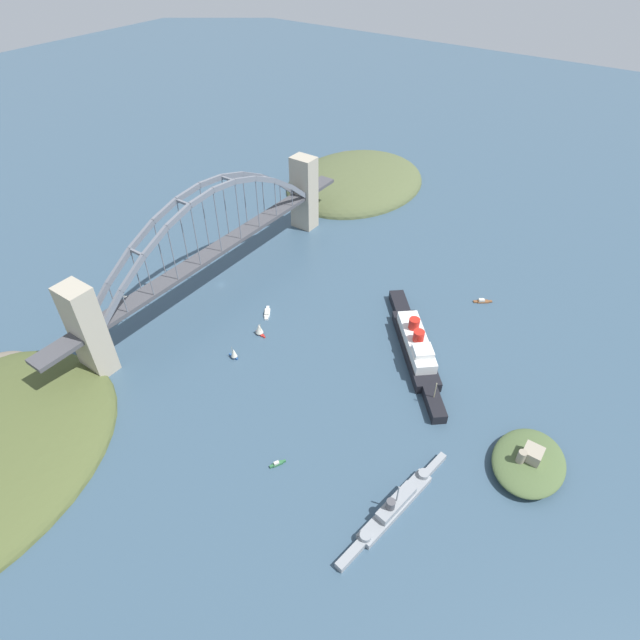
{
  "coord_description": "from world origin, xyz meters",
  "views": [
    {
      "loc": [
        183.41,
        207.24,
        198.92
      ],
      "look_at": [
        0.0,
        78.87,
        8.0
      ],
      "focal_mm": 28.75,
      "sensor_mm": 36.0,
      "label": 1
    }
  ],
  "objects": [
    {
      "name": "ground_plane",
      "position": [
        0.0,
        0.0,
        0.0
      ],
      "size": [
        1400.0,
        1400.0,
        0.0
      ],
      "primitive_type": "plane",
      "color": "#385166"
    },
    {
      "name": "naval_cruiser",
      "position": [
        74.7,
        168.97,
        2.78
      ],
      "size": [
        69.97,
        14.74,
        16.73
      ],
      "color": "gray",
      "rests_on": "ground"
    },
    {
      "name": "small_boat_3",
      "position": [
        -80.0,
        146.59,
        0.76
      ],
      "size": [
        8.3,
        10.38,
        2.18
      ],
      "color": "brown",
      "rests_on": "ground"
    },
    {
      "name": "harbor_arch_bridge",
      "position": [
        0.0,
        0.0,
        28.92
      ],
      "size": [
        245.66,
        16.76,
        69.6
      ],
      "color": "#ADA38E",
      "rests_on": "ground"
    },
    {
      "name": "small_boat_1",
      "position": [
        6.16,
        43.96,
        0.81
      ],
      "size": [
        11.51,
        8.84,
        2.26
      ],
      "color": "silver",
      "rests_on": "ground"
    },
    {
      "name": "seaplane_taxiing_near_bridge",
      "position": [
        46.94,
        -34.92,
        1.93
      ],
      "size": [
        7.47,
        9.24,
        4.85
      ],
      "color": "#B7B7B2",
      "rests_on": "ground"
    },
    {
      "name": "headland_west_shore",
      "position": [
        -177.63,
        -8.43,
        0.0
      ],
      "size": [
        136.97,
        109.07,
        30.14
      ],
      "color": "#515B38",
      "rests_on": "ground"
    },
    {
      "name": "small_boat_0",
      "position": [
        85.58,
        115.35,
        0.79
      ],
      "size": [
        7.23,
        4.55,
        2.18
      ],
      "color": "#2D6B3D",
      "rests_on": "ground"
    },
    {
      "name": "fort_island_mid_harbor",
      "position": [
        22.42,
        207.6,
        3.96
      ],
      "size": [
        38.95,
        31.0,
        13.45
      ],
      "color": "#4C6038",
      "rests_on": "ground"
    },
    {
      "name": "small_boat_4",
      "position": [
        45.72,
        53.23,
        3.56
      ],
      "size": [
        3.61,
        6.26,
        7.64
      ],
      "color": "#234C8C",
      "rests_on": "ground"
    },
    {
      "name": "ocean_liner",
      "position": [
        -15.44,
        132.38,
        5.3
      ],
      "size": [
        81.7,
        71.65,
        17.45
      ],
      "color": "black",
      "rests_on": "ground"
    },
    {
      "name": "small_boat_2",
      "position": [
        22.46,
        51.82,
        3.87
      ],
      "size": [
        5.28,
        8.04,
        8.32
      ],
      "color": "#B2231E",
      "rests_on": "ground"
    }
  ]
}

